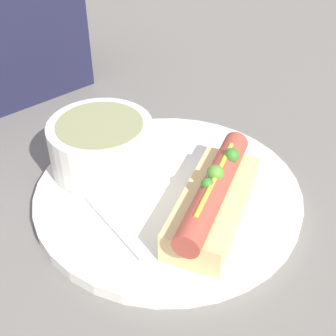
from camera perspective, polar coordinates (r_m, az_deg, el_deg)
The scene contains 5 objects.
ground_plane at distance 0.53m, azimuth 0.00°, elevation -3.67°, with size 4.00×4.00×0.00m, color slate.
dinner_plate at distance 0.53m, azimuth 0.00°, elevation -3.13°, with size 0.30×0.30×0.01m.
hot_dog at distance 0.47m, azimuth 5.55°, elevation -3.86°, with size 0.16×0.12×0.06m.
soup_bowl at distance 0.54m, azimuth -8.11°, elevation 2.91°, with size 0.12×0.12×0.06m.
spoon at distance 0.52m, azimuth -10.17°, elevation -3.02°, with size 0.03×0.15×0.01m.
Camera 1 is at (-0.26, -0.30, 0.35)m, focal length 50.00 mm.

